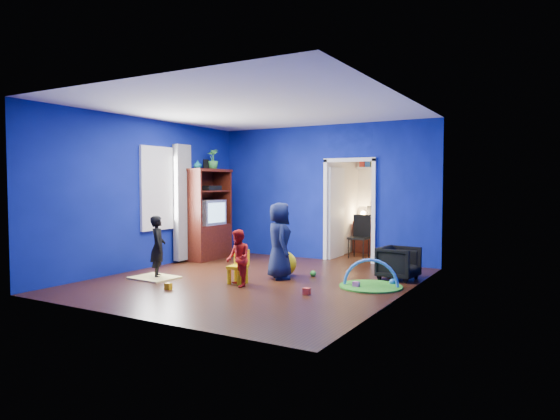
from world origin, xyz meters
The scene contains 33 objects.
floor centered at (0.00, 0.00, 0.00)m, with size 5.00×5.50×0.01m, color black.
ceiling centered at (0.00, 0.00, 2.90)m, with size 5.00×5.50×0.01m, color white.
wall_back centered at (0.00, 2.75, 1.45)m, with size 5.00×0.02×2.90m, color navy.
wall_front centered at (0.00, -2.75, 1.45)m, with size 5.00×0.02×2.90m, color navy.
wall_left centered at (-2.50, 0.00, 1.45)m, with size 0.02×5.50×2.90m, color navy.
wall_right centered at (2.50, 0.00, 1.45)m, with size 0.02×5.50×2.90m, color navy.
alcove centered at (0.60, 3.62, 1.25)m, with size 1.00×1.75×2.50m, color silver, non-canonical shape.
armchair centered at (2.09, 1.30, 0.28)m, with size 0.61×0.62×0.57m, color black.
child_black centered at (-1.59, -0.64, 0.54)m, with size 0.40×0.26×1.08m, color black.
child_navy centered at (0.29, 0.34, 0.66)m, with size 0.64×0.42×1.32m, color #0F1639.
toddler_red centered at (0.05, -0.56, 0.46)m, with size 0.44×0.35×0.91m, color red.
vase centered at (-2.22, 1.22, 2.05)m, with size 0.17×0.17×0.18m, color #0B545D.
potted_plant centered at (-2.22, 1.74, 2.18)m, with size 0.25×0.25×0.44m, color #2E7E34.
tv_armoire centered at (-2.22, 1.52, 0.98)m, with size 0.58×1.14×1.96m, color #3B1509.
crt_tv centered at (-2.18, 1.52, 1.02)m, with size 0.46×0.70×0.54m, color silver.
yellow_blanket centered at (-1.59, -0.74, 0.01)m, with size 0.75×0.60×0.03m, color #F2E07A.
hopper_ball centered at (0.24, 0.59, 0.22)m, with size 0.44×0.44×0.44m, color yellow.
kid_chair centered at (-0.10, -0.36, 0.25)m, with size 0.28×0.28×0.50m, color yellow.
play_mat centered at (1.90, 0.45, 0.01)m, with size 0.99×0.99×0.03m, color green.
toy_arch centered at (1.90, 0.45, 0.02)m, with size 0.88×0.88×0.05m, color #3F8CD8.
window_left centered at (-2.48, 0.35, 1.55)m, with size 0.03×0.95×1.55m, color white.
curtain centered at (-2.37, 0.90, 1.25)m, with size 0.14×0.42×2.40m, color slate.
doorway centered at (0.60, 2.75, 1.05)m, with size 1.16×0.10×2.10m, color white.
study_desk centered at (0.60, 4.26, 0.38)m, with size 0.88×0.44×0.75m, color #3D140A.
desk_monitor centered at (0.60, 4.38, 0.95)m, with size 0.40×0.05×0.32m, color black.
desk_lamp centered at (0.32, 4.32, 0.93)m, with size 0.14×0.14×0.14m, color #FFD88C.
folding_chair centered at (0.60, 3.30, 0.46)m, with size 0.40×0.40×0.92m, color black.
book_shelf centered at (0.60, 4.37, 2.02)m, with size 0.88×0.24×0.04m, color white.
toy_0 centered at (1.26, -0.54, 0.05)m, with size 0.10×0.08×0.10m, color red.
toy_1 centered at (2.16, 0.77, 0.06)m, with size 0.11×0.11×0.11m, color blue.
toy_2 centered at (-0.76, -1.29, 0.05)m, with size 0.10×0.08×0.10m, color yellow.
toy_3 centered at (0.70, 0.81, 0.06)m, with size 0.11×0.11×0.11m, color green.
toy_4 centered at (1.73, 0.27, 0.05)m, with size 0.10×0.08×0.10m, color #DE53AA.
Camera 1 is at (4.57, -7.05, 1.64)m, focal length 32.00 mm.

